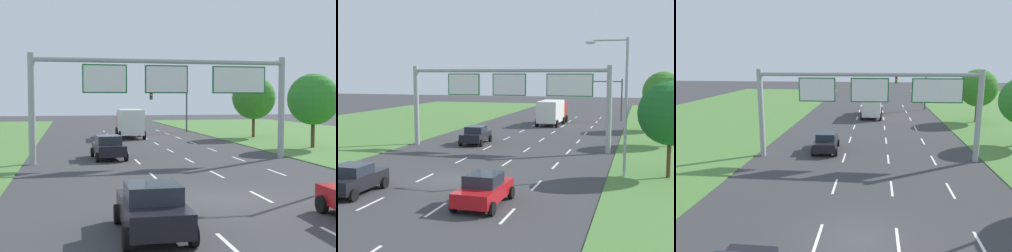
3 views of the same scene
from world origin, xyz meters
The scene contains 9 objects.
ground_plane centered at (0.00, 0.00, 0.00)m, with size 200.00×200.00×0.00m, color #38383A.
lane_dashes_inner_left centered at (-1.75, 12.00, 0.00)m, with size 0.14×62.40×0.01m.
lane_dashes_inner_right centered at (1.75, 12.00, 0.00)m, with size 0.14×62.40×0.01m.
lane_dashes_slip centered at (5.25, 12.00, 0.00)m, with size 0.14×62.40×0.01m.
car_mid_lane centered at (-3.49, 13.92, 0.81)m, with size 2.32×4.31×1.61m.
box_truck centered at (0.22, 31.53, 1.65)m, with size 2.85×7.59×3.02m.
sign_gantry centered at (0.33, 12.03, 4.94)m, with size 17.24×0.44×7.00m.
traffic_light_mast centered at (6.34, 38.34, 3.87)m, with size 4.76×0.49×5.60m.
roadside_tree_far centered at (13.15, 28.58, 4.26)m, with size 4.58×4.58×6.56m.
Camera 3 is at (0.67, -12.97, 7.74)m, focal length 35.00 mm.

